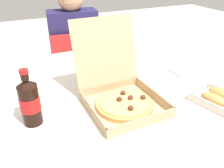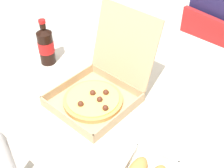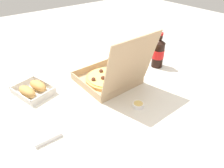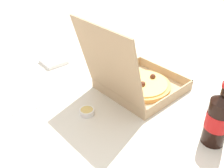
% 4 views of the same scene
% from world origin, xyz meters
% --- Properties ---
extents(dining_table, '(1.15, 1.07, 0.75)m').
position_xyz_m(dining_table, '(0.00, 0.00, 0.68)').
color(dining_table, silver).
rests_on(dining_table, ground_plane).
extents(chair, '(0.45, 0.45, 0.83)m').
position_xyz_m(chair, '(-0.02, 0.77, 0.48)').
color(chair, red).
rests_on(chair, ground_plane).
extents(diner_person, '(0.38, 0.44, 1.15)m').
position_xyz_m(diner_person, '(-0.01, 0.83, 0.69)').
color(diner_person, '#333847').
rests_on(diner_person, ground_plane).
extents(pizza_box_open, '(0.31, 0.39, 0.33)m').
position_xyz_m(pizza_box_open, '(-0.08, -0.17, 0.80)').
color(pizza_box_open, tan).
rests_on(pizza_box_open, dining_table).
extents(bread_side_box, '(0.19, 0.22, 0.06)m').
position_xyz_m(bread_side_box, '(0.30, -0.34, 0.78)').
color(bread_side_box, white).
rests_on(bread_side_box, dining_table).
extents(cola_bottle, '(0.07, 0.07, 0.22)m').
position_xyz_m(cola_bottle, '(-0.44, -0.15, 0.85)').
color(cola_bottle, black).
rests_on(cola_bottle, dining_table).
extents(paper_menu, '(0.24, 0.19, 0.00)m').
position_xyz_m(paper_menu, '(0.20, 0.23, 0.75)').
color(paper_menu, white).
rests_on(paper_menu, dining_table).
extents(napkin_pile, '(0.11, 0.11, 0.02)m').
position_xyz_m(napkin_pile, '(0.36, -0.04, 0.76)').
color(napkin_pile, white).
rests_on(napkin_pile, dining_table).
extents(dipping_sauce_cup, '(0.06, 0.06, 0.02)m').
position_xyz_m(dipping_sauce_cup, '(-0.07, 0.07, 0.76)').
color(dipping_sauce_cup, white).
rests_on(dipping_sauce_cup, dining_table).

